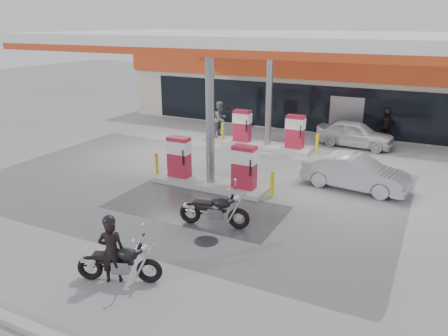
# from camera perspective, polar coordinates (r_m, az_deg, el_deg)

# --- Properties ---
(ground) EXTENTS (90.00, 90.00, 0.00)m
(ground) POSITION_cam_1_polar(r_m,az_deg,el_deg) (15.26, -5.32, -4.75)
(ground) COLOR gray
(ground) RESTS_ON ground
(wet_patch) EXTENTS (6.00, 3.00, 0.00)m
(wet_patch) POSITION_cam_1_polar(r_m,az_deg,el_deg) (15.01, -3.69, -5.09)
(wet_patch) COLOR #4C4C4F
(wet_patch) RESTS_ON ground
(drain_cover) EXTENTS (0.70, 0.70, 0.01)m
(drain_cover) POSITION_cam_1_polar(r_m,az_deg,el_deg) (12.78, -2.35, -9.53)
(drain_cover) COLOR #38383A
(drain_cover) RESTS_ON ground
(kerb) EXTENTS (28.00, 0.25, 0.15)m
(kerb) POSITION_cam_1_polar(r_m,az_deg,el_deg) (10.73, -26.33, -17.30)
(kerb) COLOR gray
(kerb) RESTS_ON ground
(store_building) EXTENTS (22.00, 8.22, 4.00)m
(store_building) POSITION_cam_1_polar(r_m,az_deg,el_deg) (29.04, 11.58, 10.30)
(store_building) COLOR beige
(store_building) RESTS_ON ground
(canopy) EXTENTS (16.00, 10.02, 5.51)m
(canopy) POSITION_cam_1_polar(r_m,az_deg,el_deg) (18.44, 2.69, 16.24)
(canopy) COLOR silver
(canopy) RESTS_ON ground
(pump_island_near) EXTENTS (5.14, 1.30, 1.78)m
(pump_island_near) POSITION_cam_1_polar(r_m,az_deg,el_deg) (16.61, -1.77, -0.06)
(pump_island_near) COLOR #9E9E99
(pump_island_near) RESTS_ON ground
(pump_island_far) EXTENTS (5.14, 1.30, 1.78)m
(pump_island_far) POSITION_cam_1_polar(r_m,az_deg,el_deg) (21.86, 5.73, 4.45)
(pump_island_far) COLOR #9E9E99
(pump_island_far) RESTS_ON ground
(main_motorcycle) EXTENTS (2.01, 1.03, 1.08)m
(main_motorcycle) POSITION_cam_1_polar(r_m,az_deg,el_deg) (11.07, -13.35, -12.04)
(main_motorcycle) COLOR black
(main_motorcycle) RESTS_ON ground
(biker_main) EXTENTS (0.72, 0.65, 1.65)m
(biker_main) POSITION_cam_1_polar(r_m,az_deg,el_deg) (10.96, -14.49, -10.41)
(biker_main) COLOR black
(biker_main) RESTS_ON ground
(parked_motorcycle) EXTENTS (2.23, 0.85, 1.15)m
(parked_motorcycle) POSITION_cam_1_polar(r_m,az_deg,el_deg) (13.45, -1.14, -5.61)
(parked_motorcycle) COLOR black
(parked_motorcycle) RESTS_ON ground
(sedan_white) EXTENTS (3.92, 1.80, 1.30)m
(sedan_white) POSITION_cam_1_polar(r_m,az_deg,el_deg) (22.97, 16.75, 4.29)
(sedan_white) COLOR silver
(sedan_white) RESTS_ON ground
(attendant) EXTENTS (0.85, 1.03, 1.94)m
(attendant) POSITION_cam_1_polar(r_m,az_deg,el_deg) (23.95, -0.49, 6.43)
(attendant) COLOR slate
(attendant) RESTS_ON ground
(hatchback_silver) EXTENTS (4.02, 1.77, 1.28)m
(hatchback_silver) POSITION_cam_1_polar(r_m,az_deg,el_deg) (17.10, 16.78, -0.57)
(hatchback_silver) COLOR #AAADB3
(hatchback_silver) RESTS_ON ground
(parked_car_left) EXTENTS (4.93, 2.54, 1.37)m
(parked_car_left) POSITION_cam_1_polar(r_m,az_deg,el_deg) (27.99, 0.70, 7.62)
(parked_car_left) COLOR black
(parked_car_left) RESTS_ON ground
(parked_car_right) EXTENTS (3.94, 2.95, 1.00)m
(parked_car_right) POSITION_cam_1_polar(r_m,az_deg,el_deg) (26.51, 21.37, 5.30)
(parked_car_right) COLOR #470F19
(parked_car_right) RESTS_ON ground
(biker_walking) EXTENTS (0.99, 0.45, 1.67)m
(biker_walking) POSITION_cam_1_polar(r_m,az_deg,el_deg) (24.32, 20.36, 5.12)
(biker_walking) COLOR black
(biker_walking) RESTS_ON ground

